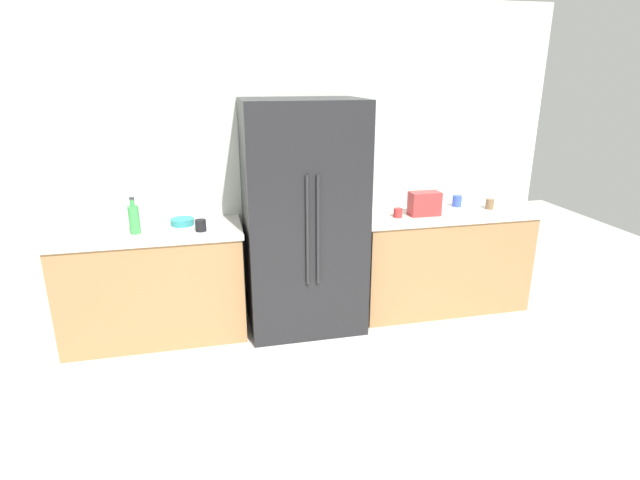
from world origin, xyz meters
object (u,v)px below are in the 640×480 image
Objects in this scene: cup_c at (490,204)px; bowl_a at (182,222)px; toaster at (425,204)px; cup_b at (201,225)px; cup_a at (398,213)px; refrigerator at (303,218)px; cup_d at (457,201)px; bottle_a at (134,219)px.

cup_c is 2.63m from bowl_a.
toaster reaches higher than bowl_a.
cup_a is at bearing 0.90° from cup_b.
cup_b reaches higher than bowl_a.
refrigerator is at bearing -178.71° from cup_c.
cup_a is at bearing -175.42° from cup_c.
refrigerator reaches higher than cup_d.
bowl_a is at bearing 175.34° from toaster.
toaster is 1.99m from bowl_a.
cup_b is 0.48× the size of bowl_a.
cup_d reaches higher than cup_c.
refrigerator is 1.45m from cup_d.
cup_d is at bearing 18.38° from cup_a.
cup_b is 0.88× the size of cup_d.
bottle_a reaches higher than cup_c.
cup_a is at bearing -0.72° from bottle_a.
cup_a is 1.75m from bowl_a.
bottle_a is at bearing -155.87° from bowl_a.
toaster is 0.65m from cup_c.
toaster is at bearing -1.03° from refrigerator.
cup_c is 0.28m from cup_d.
refrigerator is at bearing 4.15° from cup_b.
bowl_a is (0.34, 0.15, -0.09)m from bottle_a.
bottle_a is (-1.28, -0.01, 0.08)m from refrigerator.
cup_a is 0.41× the size of bowl_a.
cup_a is 1.60m from cup_b.
cup_b is (-1.60, -0.03, 0.01)m from cup_a.
cup_a is (-0.24, -0.01, -0.06)m from toaster.
cup_d is 2.39m from bowl_a.
refrigerator is 1.29m from bottle_a.
cup_d is (1.44, 0.18, 0.02)m from refrigerator.
refrigerator is at bearing 177.60° from cup_a.
refrigerator is at bearing 0.33° from bottle_a.
refrigerator is 7.30× the size of toaster.
cup_d is at bearing 26.20° from toaster.
cup_a is 0.68m from cup_d.
toaster reaches higher than cup_d.
refrigerator is at bearing -172.81° from cup_d.
toaster is 3.40× the size of cup_a.
cup_b reaches higher than cup_a.
refrigerator is 0.79m from cup_a.
cup_a is at bearing -2.40° from refrigerator.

